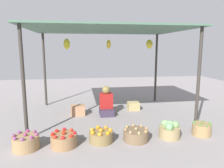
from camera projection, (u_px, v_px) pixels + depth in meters
The scene contains 11 objects.
ground_plane at pixel (108, 115), 5.65m from camera, with size 14.00×14.00×0.00m, color gray.
market_stall_structure at pixel (108, 34), 5.29m from camera, with size 3.87×2.84×2.25m.
vendor_person at pixel (106, 104), 5.60m from camera, with size 0.36×0.44×0.78m.
basket_purple_onions at pixel (26, 142), 3.71m from camera, with size 0.46×0.46×0.30m.
basket_red_tomatoes at pixel (64, 140), 3.82m from camera, with size 0.47×0.47×0.29m.
basket_oranges at pixel (101, 136), 4.00m from camera, with size 0.45×0.45×0.27m.
basket_potatoes at pixel (136, 135), 4.07m from camera, with size 0.49×0.49×0.26m.
basket_cabbages at pixel (169, 130), 4.19m from camera, with size 0.42×0.42×0.35m.
basket_green_chilies at pixel (202, 129), 4.32m from camera, with size 0.38×0.38×0.27m.
wooden_crate_near_vendor at pixel (133, 106), 6.07m from camera, with size 0.32×0.27×0.23m, color tan.
wooden_crate_stacked_rear at pixel (78, 110), 5.61m from camera, with size 0.37×0.28×0.26m, color #AC7B58.
Camera 1 is at (-0.74, -5.38, 1.77)m, focal length 33.71 mm.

